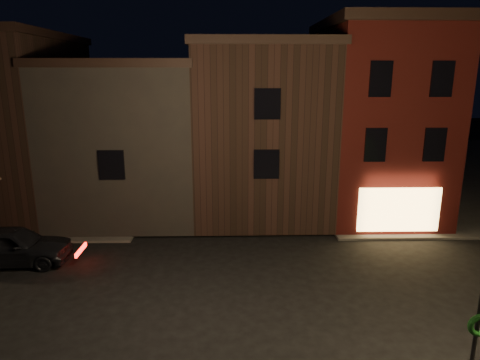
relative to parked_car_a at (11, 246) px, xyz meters
name	(u,v)px	position (x,y,z in m)	size (l,w,h in m)	color
ground	(236,295)	(9.45, -2.82, -0.82)	(120.00, 120.00, 0.00)	black
sidewalk_far_right	(473,169)	(29.45, 17.18, -0.76)	(30.00, 30.00, 0.12)	#2D2B28
corner_building	(378,119)	(17.45, 6.66, 4.58)	(6.50, 8.50, 10.50)	#440E0C
row_building_a	(260,127)	(10.95, 7.68, 4.01)	(7.30, 10.30, 9.40)	black
row_building_b	(134,136)	(3.70, 7.68, 3.51)	(7.80, 10.30, 8.40)	black
row_building_c	(6,123)	(-3.55, 7.68, 4.26)	(7.30, 10.30, 9.90)	black
parked_car_a	(11,246)	(0.00, 0.00, 0.00)	(1.95, 4.84, 1.65)	black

